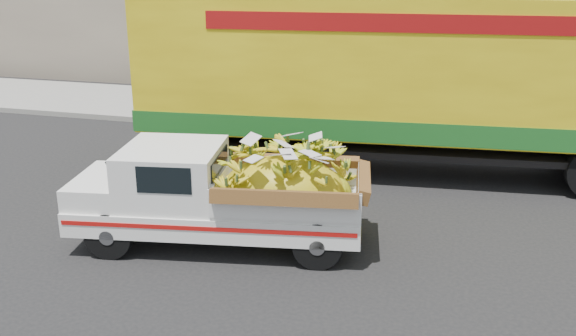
# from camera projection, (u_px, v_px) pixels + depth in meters

# --- Properties ---
(ground) EXTENTS (100.00, 100.00, 0.00)m
(ground) POSITION_uv_depth(u_px,v_px,m) (236.00, 249.00, 10.47)
(ground) COLOR black
(ground) RESTS_ON ground
(curb) EXTENTS (60.00, 0.25, 0.15)m
(curb) POSITION_uv_depth(u_px,v_px,m) (329.00, 133.00, 17.02)
(curb) COLOR gray
(curb) RESTS_ON ground
(sidewalk) EXTENTS (60.00, 4.00, 0.14)m
(sidewalk) POSITION_uv_depth(u_px,v_px,m) (344.00, 115.00, 18.94)
(sidewalk) COLOR gray
(sidewalk) RESTS_ON ground
(building_left) EXTENTS (18.00, 6.00, 5.00)m
(building_left) POSITION_uv_depth(u_px,v_px,m) (176.00, 9.00, 25.60)
(building_left) COLOR gray
(building_left) RESTS_ON ground
(pickup_truck) EXTENTS (4.90, 2.45, 1.64)m
(pickup_truck) POSITION_uv_depth(u_px,v_px,m) (240.00, 194.00, 10.41)
(pickup_truck) COLOR black
(pickup_truck) RESTS_ON ground
(semi_trailer) EXTENTS (12.04, 3.61, 3.80)m
(semi_trailer) POSITION_uv_depth(u_px,v_px,m) (418.00, 77.00, 13.52)
(semi_trailer) COLOR black
(semi_trailer) RESTS_ON ground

